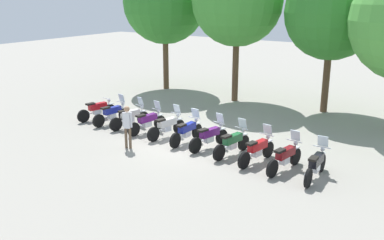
% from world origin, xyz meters
% --- Properties ---
extents(ground_plane, '(80.00, 80.00, 0.00)m').
position_xyz_m(ground_plane, '(0.00, 0.00, 0.00)').
color(ground_plane, gray).
extents(motorcycle_0, '(0.77, 2.16, 0.99)m').
position_xyz_m(motorcycle_0, '(-5.70, 0.59, 0.50)').
color(motorcycle_0, black).
rests_on(motorcycle_0, ground_plane).
extents(motorcycle_1, '(0.68, 2.18, 1.37)m').
position_xyz_m(motorcycle_1, '(-4.56, 0.44, 0.52)').
color(motorcycle_1, black).
rests_on(motorcycle_1, ground_plane).
extents(motorcycle_2, '(0.79, 2.15, 1.37)m').
position_xyz_m(motorcycle_2, '(-3.42, 0.44, 0.52)').
color(motorcycle_2, black).
rests_on(motorcycle_2, ground_plane).
extents(motorcycle_3, '(0.72, 2.17, 1.37)m').
position_xyz_m(motorcycle_3, '(-2.28, 0.31, 0.52)').
color(motorcycle_3, black).
rests_on(motorcycle_3, ground_plane).
extents(motorcycle_4, '(0.71, 2.18, 1.37)m').
position_xyz_m(motorcycle_4, '(-1.14, 0.25, 0.52)').
color(motorcycle_4, black).
rests_on(motorcycle_4, ground_plane).
extents(motorcycle_5, '(0.62, 2.19, 1.37)m').
position_xyz_m(motorcycle_5, '(-0.00, 0.11, 0.52)').
color(motorcycle_5, black).
rests_on(motorcycle_5, ground_plane).
extents(motorcycle_6, '(0.77, 2.16, 1.37)m').
position_xyz_m(motorcycle_6, '(1.15, 0.04, 0.52)').
color(motorcycle_6, black).
rests_on(motorcycle_6, ground_plane).
extents(motorcycle_7, '(0.70, 2.18, 1.37)m').
position_xyz_m(motorcycle_7, '(2.29, -0.13, 0.52)').
color(motorcycle_7, black).
rests_on(motorcycle_7, ground_plane).
extents(motorcycle_8, '(0.71, 2.17, 1.37)m').
position_xyz_m(motorcycle_8, '(3.43, -0.32, 0.52)').
color(motorcycle_8, black).
rests_on(motorcycle_8, ground_plane).
extents(motorcycle_9, '(0.71, 2.18, 1.37)m').
position_xyz_m(motorcycle_9, '(4.57, -0.46, 0.52)').
color(motorcycle_9, black).
rests_on(motorcycle_9, ground_plane).
extents(motorcycle_10, '(0.62, 2.19, 1.37)m').
position_xyz_m(motorcycle_10, '(5.70, -0.56, 0.52)').
color(motorcycle_10, black).
rests_on(motorcycle_10, ground_plane).
extents(person_0, '(0.40, 0.31, 1.77)m').
position_xyz_m(person_0, '(-1.62, -1.76, 1.05)').
color(person_0, brown).
rests_on(person_0, ground_plane).
extents(tree_0, '(5.24, 5.24, 8.17)m').
position_xyz_m(tree_0, '(-7.18, 8.34, 5.54)').
color(tree_0, brown).
rests_on(tree_0, ground_plane).
extents(tree_1, '(5.08, 5.08, 8.24)m').
position_xyz_m(tree_1, '(-1.81, 7.85, 5.68)').
color(tree_1, brown).
rests_on(tree_1, ground_plane).
extents(tree_2, '(4.78, 4.78, 7.54)m').
position_xyz_m(tree_2, '(3.32, 8.25, 5.13)').
color(tree_2, brown).
rests_on(tree_2, ground_plane).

